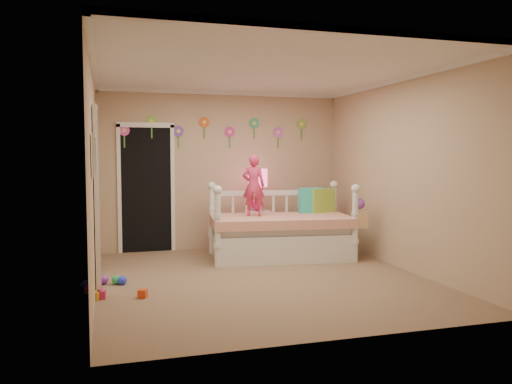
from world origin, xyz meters
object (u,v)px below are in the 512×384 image
object	(u,v)px
daybed	(280,220)
table_lamp	(258,183)
child	(254,186)
nightstand	(258,230)

from	to	relation	value
daybed	table_lamp	world-z (taller)	table_lamp
child	table_lamp	world-z (taller)	child
daybed	child	xyz separation A→B (m)	(-0.40, 0.09, 0.52)
table_lamp	daybed	bearing A→B (deg)	-78.62
table_lamp	child	bearing A→B (deg)	-111.82
child	table_lamp	xyz separation A→B (m)	(0.25, 0.63, 0.00)
daybed	table_lamp	xyz separation A→B (m)	(-0.14, 0.72, 0.53)
daybed	nightstand	world-z (taller)	daybed
daybed	table_lamp	distance (m)	0.90
nightstand	table_lamp	xyz separation A→B (m)	(0.00, 0.00, 0.78)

